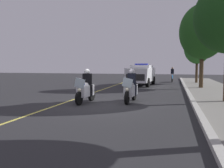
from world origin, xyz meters
TOP-DOWN VIEW (x-y plane):
  - ground_plane at (0.00, 0.00)m, footprint 80.00×80.00m
  - curb_strip at (0.00, 4.14)m, footprint 48.00×0.24m
  - lane_stripe_center at (0.00, -2.17)m, footprint 48.00×0.12m
  - police_motorcycle_lead_left at (-0.58, -1.11)m, footprint 2.14×0.61m
  - police_motorcycle_lead_right at (-1.39, 1.06)m, footprint 2.14×0.61m
  - police_suv at (-11.57, 0.24)m, footprint 5.02×2.35m
  - cyclist_background at (-16.74, 3.04)m, footprint 1.76×0.34m
  - tree_far_back at (-9.60, 5.33)m, footprint 3.60×3.60m
  - tree_behind_suv at (-15.22, 5.47)m, footprint 2.67×2.67m

SIDE VIEW (x-z plane):
  - ground_plane at x=0.00m, z-range 0.00..0.00m
  - lane_stripe_center at x=0.00m, z-range 0.00..0.01m
  - curb_strip at x=0.00m, z-range 0.00..0.15m
  - police_motorcycle_lead_left at x=-0.58m, z-range -0.16..1.56m
  - police_motorcycle_lead_right at x=-1.39m, z-range -0.16..1.56m
  - cyclist_background at x=-16.74m, z-range 0.00..1.69m
  - police_suv at x=-11.57m, z-range 0.04..2.09m
  - tree_behind_suv at x=-15.22m, z-range 1.06..6.38m
  - tree_far_back at x=-9.60m, z-range 1.21..7.84m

